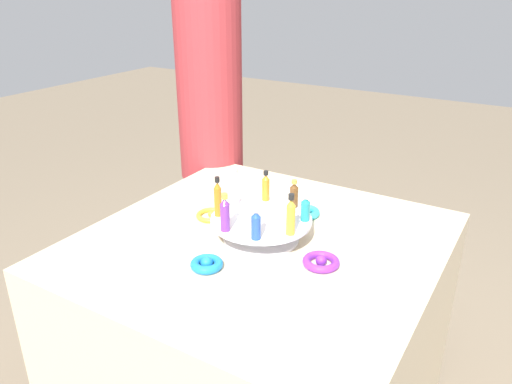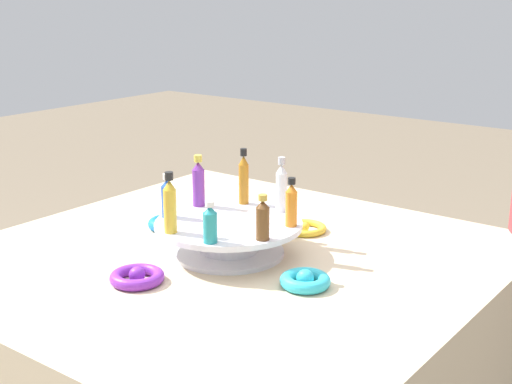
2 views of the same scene
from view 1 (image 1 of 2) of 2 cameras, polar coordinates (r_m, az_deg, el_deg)
The scene contains 15 objects.
party_table at distance 1.82m, azimuth 0.53°, elevation -16.38°, with size 1.08×1.08×0.79m.
display_stand at distance 1.58m, azimuth 0.59°, elevation -3.96°, with size 0.32×0.32×0.08m.
bottle_brown at distance 1.63m, azimuth 4.36°, elevation -0.28°, with size 0.03×0.03×0.09m.
bottle_orange at distance 1.67m, azimuth 1.12°, elevation 0.59°, with size 0.03×0.03×0.10m.
bottle_clear at distance 1.64m, azimuth -2.38°, elevation 0.50°, with size 0.02×0.02×0.12m.
bottle_amber at distance 1.56m, azimuth -4.39°, elevation -0.70°, with size 0.02×0.02×0.13m.
bottle_purple at distance 1.47m, azimuth -3.57°, elevation -2.49°, with size 0.03×0.03×0.12m.
bottle_blue at distance 1.42m, azimuth -0.00°, elevation -3.75°, with size 0.03×0.03×0.10m.
bottle_gold at distance 1.44m, azimuth 4.00°, elevation -2.75°, with size 0.03×0.03×0.13m.
bottle_teal at distance 1.54m, azimuth 5.67°, elevation -1.91°, with size 0.03×0.03×0.09m.
ribbon_bow_blue at distance 1.45m, azimuth -5.65°, elevation -8.17°, with size 0.09×0.09×0.04m.
ribbon_bow_purple at distance 1.47m, azimuth 7.45°, elevation -7.90°, with size 0.11×0.11×0.03m.
ribbon_bow_teal at distance 1.75m, azimuth 5.70°, elevation -2.29°, with size 0.10×0.10×0.04m.
ribbon_bow_gold at distance 1.74m, azimuth -5.14°, elevation -2.65°, with size 0.10×0.10×0.02m.
person_figure at distance 2.31m, azimuth -5.11°, elevation 5.46°, with size 0.29×0.29×1.69m.
Camera 1 is at (-0.71, 1.21, 1.56)m, focal length 35.00 mm.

